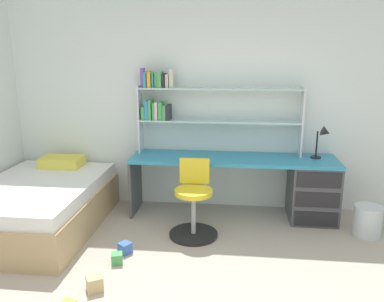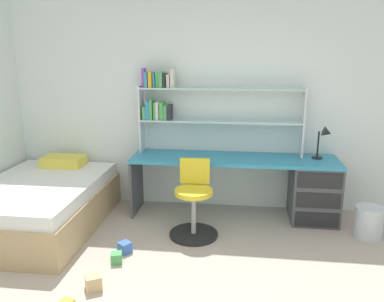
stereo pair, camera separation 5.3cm
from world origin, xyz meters
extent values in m
cube|color=silver|center=(0.00, 2.63, 1.30)|extent=(6.11, 0.06, 2.60)
cube|color=teal|center=(0.22, 2.29, 0.70)|extent=(2.39, 0.58, 0.04)
cube|color=#4C4C51|center=(1.15, 2.29, 0.34)|extent=(0.53, 0.55, 0.68)
cube|color=#4C4C51|center=(-0.96, 2.29, 0.34)|extent=(0.03, 0.52, 0.68)
cube|color=black|center=(1.15, 2.01, 0.11)|extent=(0.47, 0.01, 0.17)
cube|color=black|center=(1.15, 2.01, 0.34)|extent=(0.47, 0.01, 0.17)
cube|color=black|center=(1.15, 2.01, 0.57)|extent=(0.47, 0.01, 0.17)
cube|color=silver|center=(-0.92, 2.46, 1.12)|extent=(0.02, 0.22, 0.81)
cube|color=silver|center=(1.00, 2.46, 1.12)|extent=(0.02, 0.22, 0.81)
cube|color=silver|center=(0.04, 2.46, 1.11)|extent=(1.89, 0.22, 0.02)
cube|color=silver|center=(0.04, 2.46, 1.50)|extent=(1.89, 0.22, 0.02)
cube|color=#4CA559|center=(-0.87, 2.46, 1.20)|extent=(0.04, 0.18, 0.16)
cube|color=#338CBF|center=(-0.82, 2.46, 1.24)|extent=(0.04, 0.19, 0.22)
cube|color=#4CA559|center=(-0.78, 2.46, 1.24)|extent=(0.03, 0.19, 0.24)
cube|color=#4CA559|center=(-0.74, 2.46, 1.23)|extent=(0.02, 0.15, 0.20)
cube|color=beige|center=(-0.71, 2.46, 1.23)|extent=(0.04, 0.15, 0.21)
cube|color=#4CA559|center=(-0.66, 2.46, 1.23)|extent=(0.04, 0.17, 0.21)
cube|color=#4CA559|center=(-0.61, 2.46, 1.21)|extent=(0.04, 0.18, 0.17)
cube|color=#26262D|center=(-0.56, 2.46, 1.21)|extent=(0.04, 0.20, 0.18)
cube|color=purple|center=(-0.87, 2.46, 1.62)|extent=(0.03, 0.12, 0.22)
cube|color=#338CBF|center=(-0.83, 2.46, 1.60)|extent=(0.03, 0.19, 0.18)
cube|color=gold|center=(-0.78, 2.46, 1.60)|extent=(0.04, 0.18, 0.18)
cube|color=#338CBF|center=(-0.74, 2.46, 1.59)|extent=(0.02, 0.14, 0.17)
cube|color=#4CA559|center=(-0.70, 2.46, 1.59)|extent=(0.04, 0.14, 0.17)
cube|color=#4CA559|center=(-0.65, 2.46, 1.60)|extent=(0.04, 0.20, 0.18)
cube|color=#26262D|center=(-0.61, 2.46, 1.59)|extent=(0.02, 0.19, 0.16)
cube|color=beige|center=(-0.57, 2.46, 1.58)|extent=(0.04, 0.15, 0.15)
cube|color=beige|center=(-0.52, 2.46, 1.62)|extent=(0.04, 0.13, 0.22)
cylinder|color=black|center=(1.17, 2.37, 0.73)|extent=(0.12, 0.12, 0.02)
cylinder|color=black|center=(1.17, 2.37, 0.89)|extent=(0.02, 0.02, 0.30)
cone|color=black|center=(1.25, 2.32, 1.04)|extent=(0.12, 0.11, 0.13)
cylinder|color=black|center=(-0.18, 1.69, 0.01)|extent=(0.52, 0.52, 0.03)
cylinder|color=#A5A8AD|center=(-0.18, 1.69, 0.24)|extent=(0.05, 0.05, 0.47)
cylinder|color=yellow|center=(-0.18, 1.69, 0.50)|extent=(0.40, 0.40, 0.05)
cube|color=yellow|center=(-0.19, 1.87, 0.67)|extent=(0.32, 0.06, 0.28)
cube|color=tan|center=(-1.90, 1.68, 0.19)|extent=(1.27, 1.80, 0.39)
cube|color=white|center=(-1.90, 1.68, 0.46)|extent=(1.21, 1.74, 0.14)
cube|color=#EAD84C|center=(-1.90, 2.33, 0.59)|extent=(0.50, 0.32, 0.12)
cylinder|color=silver|center=(1.66, 1.90, 0.17)|extent=(0.29, 0.29, 0.33)
cube|color=#3860B7|center=(-0.81, 1.24, 0.05)|extent=(0.15, 0.15, 0.11)
cube|color=#479E51|center=(-0.83, 1.05, 0.05)|extent=(0.12, 0.12, 0.10)
cube|color=tan|center=(-0.88, 0.62, 0.06)|extent=(0.17, 0.17, 0.13)
camera|label=1|loc=(0.22, -2.07, 1.90)|focal=36.03mm
camera|label=2|loc=(0.27, -2.07, 1.90)|focal=36.03mm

